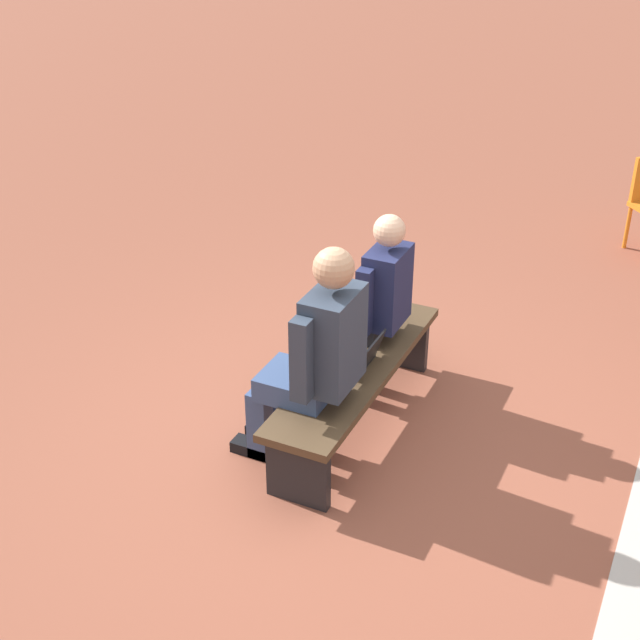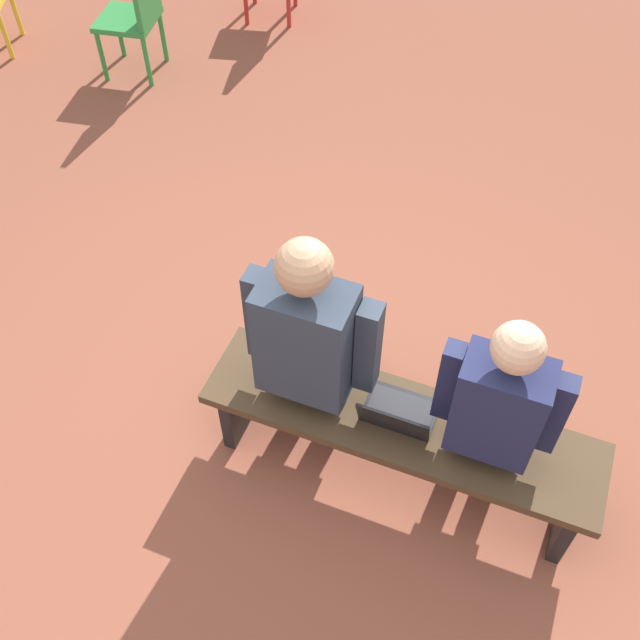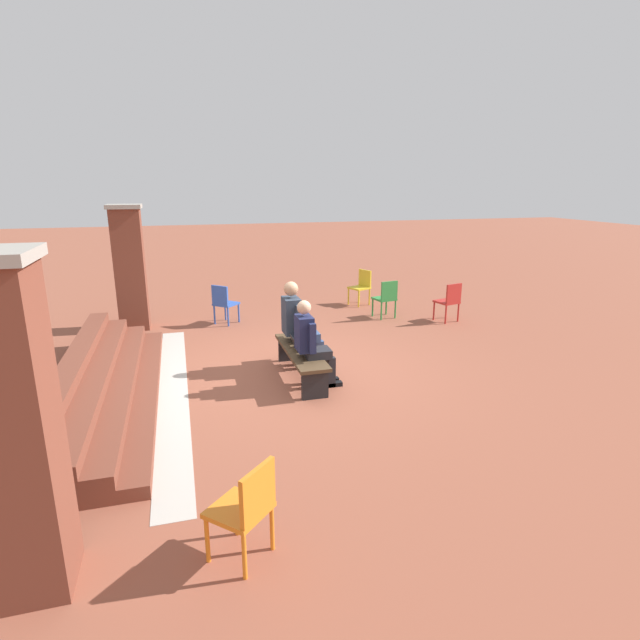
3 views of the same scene
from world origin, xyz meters
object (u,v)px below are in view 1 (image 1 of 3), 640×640
at_px(bench, 356,378).
at_px(person_student, 371,301).
at_px(person_adult, 315,354).
at_px(laptop, 357,359).

bearing_deg(bench, person_student, -170.18).
height_order(person_student, person_adult, person_adult).
bearing_deg(bench, laptop, 31.30).
distance_m(bench, person_student, 0.51).
relative_size(person_student, laptop, 4.05).
relative_size(bench, person_student, 1.39).
xyz_separation_m(person_student, laptop, (0.39, 0.08, -0.20)).
relative_size(bench, laptop, 5.63).
bearing_deg(laptop, person_student, -168.97).
relative_size(person_student, person_adult, 0.92).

